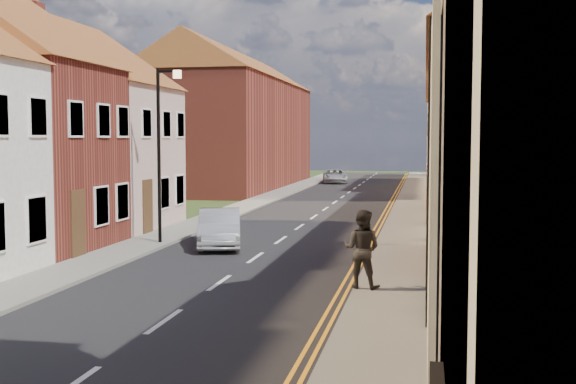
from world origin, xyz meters
name	(u,v)px	position (x,y,z in m)	size (l,w,h in m)	color
road	(314,217)	(0.00, 30.00, 0.01)	(7.00, 90.00, 0.02)	black
pavement_left	(225,214)	(-4.40, 30.00, 0.06)	(1.80, 90.00, 0.12)	slate
pavement_right	(408,218)	(4.40, 30.00, 0.06)	(1.80, 90.00, 0.12)	slate
cottage_r_white_near	(573,112)	(9.30, 18.10, 4.47)	(8.30, 6.00, 9.00)	maroon
cottage_r_cream_mid	(543,118)	(9.30, 23.50, 4.48)	(8.30, 5.20, 9.00)	white
cottage_r_pink	(523,121)	(9.30, 28.90, 4.47)	(8.30, 6.00, 9.00)	#BBA294
cottage_r_white_far	(509,124)	(9.30, 34.30, 4.48)	(8.30, 5.20, 9.00)	#BBA294
cottage_r_cream_far	(498,126)	(9.30, 39.70, 4.47)	(8.30, 6.00, 9.00)	white
cottage_l_pink	(68,123)	(-9.30, 23.85, 4.37)	(8.30, 6.30, 8.80)	#BBA294
block_right_far	(479,119)	(9.30, 55.00, 5.29)	(8.30, 24.20, 10.50)	white
block_left_far	(234,118)	(-9.30, 50.00, 5.29)	(8.30, 24.20, 10.50)	maroon
lamppost	(161,144)	(-3.81, 20.00, 3.54)	(0.88, 0.15, 6.00)	black
car_mid	(220,228)	(-1.75, 20.03, 0.66)	(1.39, 3.98, 1.31)	#A7A8AE
car_distant	(335,176)	(-2.26, 56.21, 0.59)	(1.97, 4.26, 1.18)	#ADB0B5
pedestrian_right	(362,249)	(3.70, 13.59, 1.07)	(0.92, 0.72, 1.90)	black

